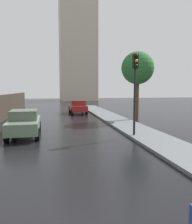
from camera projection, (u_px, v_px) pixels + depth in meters
car_green_near_kerb at (24, 123)px, 12.41m from camera, size 1.80×3.92×1.47m
car_red_far_ahead at (78, 107)px, 23.92m from camera, size 1.77×4.04×1.45m
traffic_light at (135, 80)px, 11.82m from camera, size 0.26×0.39×4.35m
street_tree_near at (138, 68)px, 18.20m from camera, size 2.68×2.68×5.72m
distant_tower at (78, 36)px, 50.21m from camera, size 8.36×6.81×34.53m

